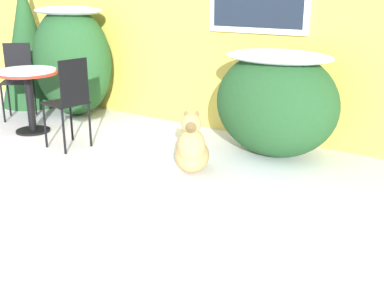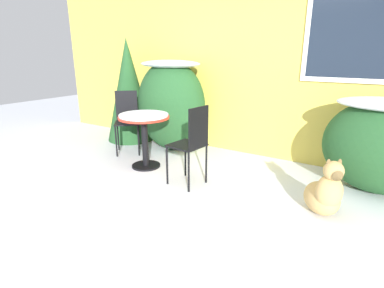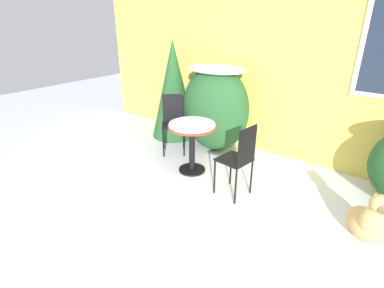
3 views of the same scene
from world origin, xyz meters
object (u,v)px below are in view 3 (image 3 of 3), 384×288
Objects in this scene: patio_chair_near_table at (173,121)px; patio_chair_far_side at (239,158)px; dog at (367,220)px; patio_table at (192,134)px.

patio_chair_far_side is at bearing -60.46° from patio_chair_near_table.
dog is (1.45, 0.11, -0.31)m from patio_chair_far_side.
patio_table is at bearing -69.72° from patio_chair_near_table.
patio_table is at bearing 146.95° from dog.
dog is (2.98, -0.42, -0.31)m from patio_chair_near_table.
patio_table is 1.21× the size of dog.
patio_chair_far_side is 1.48m from dog.
dog is at bearing -49.36° from patio_chair_near_table.
patio_chair_near_table is at bearing 151.53° from patio_table.
patio_chair_far_side reaches higher than patio_table.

